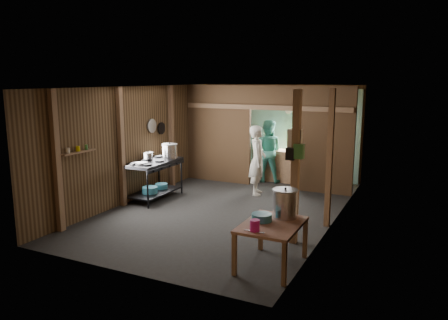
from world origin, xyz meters
The scene contains 41 objects.
floor centered at (0.00, 0.00, 0.00)m, with size 4.50×7.00×0.00m, color #292929.
ceiling centered at (0.00, 0.00, 2.60)m, with size 4.50×7.00×0.00m, color #4F4942.
wall_back centered at (0.00, 3.50, 1.30)m, with size 4.50×0.00×2.60m, color brown.
wall_front centered at (0.00, -3.50, 1.30)m, with size 4.50×0.00×2.60m, color brown.
wall_left centered at (-2.25, 0.00, 1.30)m, with size 0.00×7.00×2.60m, color brown.
wall_right centered at (2.25, 0.00, 1.30)m, with size 0.00×7.00×2.60m, color brown.
partition_left centered at (-1.32, 2.20, 1.30)m, with size 1.85×0.10×2.60m, color brown.
partition_right centered at (1.57, 2.20, 1.30)m, with size 1.35×0.10×2.60m, color brown.
partition_header centered at (0.25, 2.20, 2.30)m, with size 1.30×0.10×0.60m, color brown.
turquoise_panel centered at (0.00, 3.44, 1.25)m, with size 4.40×0.06×2.50m, color #6FA09F.
back_counter centered at (0.30, 2.95, 0.42)m, with size 1.20×0.50×0.85m, color #98704A.
wall_clock centered at (0.25, 3.40, 1.90)m, with size 0.20×0.20×0.03m, color silver.
post_left_a centered at (-2.18, -2.60, 1.30)m, with size 0.10×0.12×2.60m, color #98704A.
post_left_b centered at (-2.18, -0.80, 1.30)m, with size 0.10×0.12×2.60m, color #98704A.
post_left_c centered at (-2.18, 1.20, 1.30)m, with size 0.10×0.12×2.60m, color #98704A.
post_right centered at (2.18, -0.20, 1.30)m, with size 0.10×0.12×2.60m, color #98704A.
post_free centered at (1.85, -1.30, 1.30)m, with size 0.12×0.12×2.60m, color #98704A.
cross_beam centered at (0.00, 2.15, 2.05)m, with size 4.40×0.12×0.12m, color #98704A.
pan_lid_big centered at (-2.21, 0.40, 1.65)m, with size 0.34×0.34×0.03m, color gray.
pan_lid_small centered at (-2.21, 0.80, 1.55)m, with size 0.30×0.30×0.03m, color black.
wall_shelf centered at (-2.15, -2.10, 1.40)m, with size 0.14×0.80×0.03m, color #98704A.
jar_white centered at (-2.15, -2.35, 1.47)m, with size 0.07×0.07×0.10m, color silver.
jar_yellow centered at (-2.15, -2.10, 1.47)m, with size 0.08×0.08×0.10m, color #CCB604.
jar_green centered at (-2.15, -1.88, 1.47)m, with size 0.06×0.06×0.10m, color #377A38.
bag_white centered at (1.80, -1.22, 1.78)m, with size 0.22×0.15×0.32m, color silver.
bag_green centered at (1.92, -1.36, 1.60)m, with size 0.16×0.12×0.24m, color #377A38.
bag_black centered at (1.78, -1.38, 1.55)m, with size 0.14×0.10×0.20m, color black.
gas_range centered at (-1.88, -0.06, 0.45)m, with size 0.78×1.52×0.90m, color black, non-canonical shape.
prep_table centered at (1.83, -2.37, 0.33)m, with size 0.82×1.13×0.67m, color tan, non-canonical shape.
stove_pot_large centered at (-1.71, 0.39, 1.06)m, with size 0.37×0.37×0.37m, color #B6B6BA, non-canonical shape.
stove_pot_med centered at (-2.05, -0.01, 0.98)m, with size 0.22×0.22×0.20m, color #B6B6BA, non-canonical shape.
frying_pan centered at (-1.88, -0.50, 0.92)m, with size 0.28×0.50×0.07m, color gray, non-canonical shape.
blue_tub_front centered at (-1.88, -0.23, 0.25)m, with size 0.36×0.36×0.15m, color teal.
blue_tub_back centered at (-1.88, 0.24, 0.23)m, with size 0.30×0.30×0.12m, color teal.
stock_pot centered at (1.91, -2.00, 0.88)m, with size 0.40×0.40×0.46m, color #B6B6BA, non-canonical shape.
wash_basin centered at (1.66, -2.33, 0.72)m, with size 0.31×0.31×0.12m, color teal.
pink_bucket centered at (1.72, -2.78, 0.75)m, with size 0.14×0.14×0.16m, color #D71A92.
knife centered at (1.73, -2.81, 0.67)m, with size 0.30×0.04×0.01m, color #B6B6BA.
yellow_tub centered at (0.64, 2.95, 0.95)m, with size 0.36×0.36×0.20m, color #CCB604.
cook centered at (0.14, 1.37, 0.84)m, with size 0.61×0.40×1.68m, color silver.
worker_back centered at (-0.11, 2.71, 0.84)m, with size 0.82×0.64×1.68m, color teal.
Camera 1 is at (3.84, -8.16, 2.77)m, focal length 34.68 mm.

